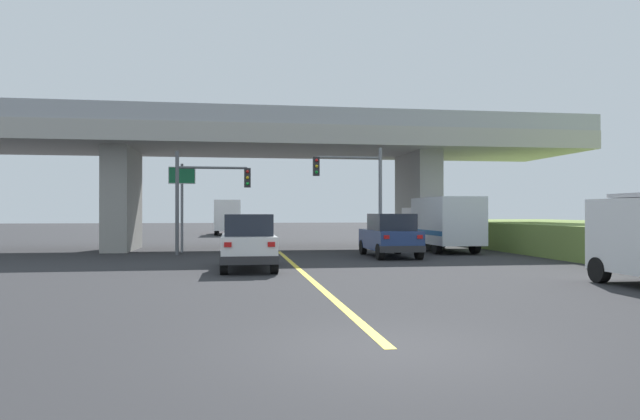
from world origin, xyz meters
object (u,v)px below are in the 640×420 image
(suv_lead, at_px, (248,242))
(traffic_signal_nearside, at_px, (357,184))
(semi_truck_distant, at_px, (228,217))
(suv_crossing, at_px, (390,235))
(box_truck, at_px, (442,223))
(highway_sign, at_px, (182,189))
(traffic_signal_farside, at_px, (204,190))

(suv_lead, relative_size, traffic_signal_nearside, 0.84)
(semi_truck_distant, bearing_deg, suv_crossing, -74.64)
(box_truck, relative_size, highway_sign, 1.50)
(traffic_signal_nearside, bearing_deg, suv_crossing, -70.71)
(suv_lead, distance_m, traffic_signal_nearside, 9.87)
(suv_crossing, distance_m, traffic_signal_farside, 9.31)
(suv_lead, height_order, box_truck, box_truck)
(traffic_signal_nearside, distance_m, traffic_signal_farside, 7.68)
(traffic_signal_nearside, bearing_deg, suv_lead, -126.81)
(traffic_signal_farside, bearing_deg, box_truck, 3.64)
(highway_sign, bearing_deg, traffic_signal_farside, -56.61)
(box_truck, bearing_deg, suv_crossing, -137.52)
(highway_sign, height_order, semi_truck_distant, highway_sign)
(traffic_signal_nearside, relative_size, highway_sign, 1.17)
(suv_crossing, distance_m, traffic_signal_nearside, 3.88)
(traffic_signal_farside, relative_size, semi_truck_distant, 0.72)
(traffic_signal_nearside, height_order, semi_truck_distant, traffic_signal_nearside)
(suv_lead, relative_size, traffic_signal_farside, 0.90)
(suv_crossing, relative_size, traffic_signal_nearside, 0.85)
(suv_crossing, xyz_separation_m, box_truck, (3.81, 3.49, 0.51))
(suv_crossing, height_order, box_truck, box_truck)
(traffic_signal_farside, relative_size, highway_sign, 1.10)
(box_truck, bearing_deg, suv_lead, -141.52)
(traffic_signal_farside, xyz_separation_m, highway_sign, (-1.23, 1.87, 0.12))
(suv_lead, xyz_separation_m, highway_sign, (-3.18, 9.42, 2.30))
(box_truck, bearing_deg, semi_truck_distant, 115.03)
(box_truck, xyz_separation_m, traffic_signal_farside, (-12.45, -0.79, 1.67))
(suv_lead, bearing_deg, suv_crossing, 35.99)
(box_truck, relative_size, traffic_signal_farside, 1.37)
(traffic_signal_farside, bearing_deg, traffic_signal_nearside, 0.64)
(box_truck, height_order, semi_truck_distant, semi_truck_distant)
(box_truck, xyz_separation_m, highway_sign, (-13.68, 1.07, 1.78))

